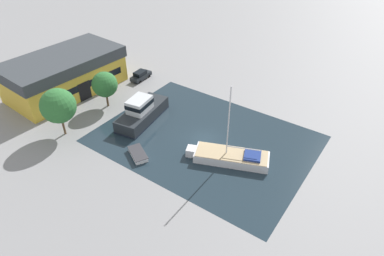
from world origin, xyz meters
name	(u,v)px	position (x,y,z in m)	size (l,w,h in m)	color
ground_plane	(205,139)	(0.00, 0.00, 0.00)	(440.00, 440.00, 0.00)	gray
water_canal	(205,139)	(0.00, 0.00, 0.00)	(21.88, 29.40, 0.01)	#1E2D38
warehouse_building	(65,73)	(-1.93, 27.53, 3.28)	(20.09, 11.68, 6.49)	gold
quay_tree_near_building	(105,85)	(-1.59, 17.93, 3.93)	(4.06, 4.06, 5.97)	brown
quay_tree_by_water	(58,106)	(-10.64, 17.32, 4.77)	(4.92, 4.92, 7.24)	brown
parked_car	(141,75)	(8.53, 19.82, 0.83)	(4.49, 1.98, 1.68)	#1E2328
sailboat_moored	(230,156)	(-2.00, -5.31, 0.67)	(6.63, 10.93, 10.97)	silver
motor_cruiser	(142,112)	(-1.46, 10.55, 1.44)	(10.43, 5.28, 3.94)	#23282D
small_dinghy	(138,154)	(-8.29, 5.23, 0.33)	(3.29, 4.03, 0.65)	white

